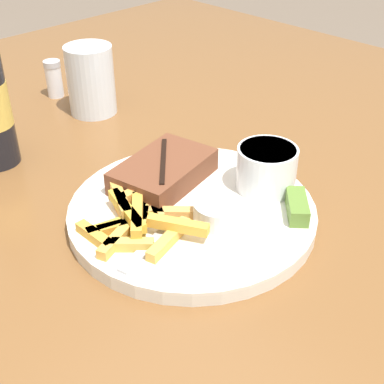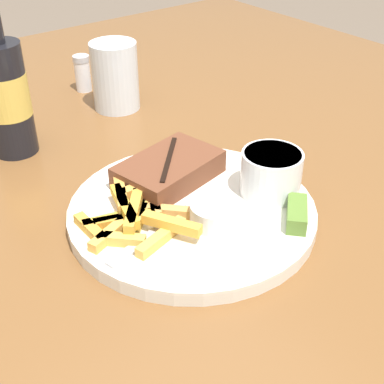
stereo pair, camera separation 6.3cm
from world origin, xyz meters
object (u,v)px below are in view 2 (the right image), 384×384
object	(u,v)px
beer_bottle	(5,92)
salt_shaker	(83,73)
steak_portion	(169,170)
pickle_spear	(297,214)
drinking_glass	(115,76)
coleslaw_cup	(271,171)
fork_utensil	(149,237)
dinner_plate	(192,212)
dipping_sauce_cup	(212,214)

from	to	relation	value
beer_bottle	salt_shaker	xyz separation A→B (m)	(0.19, 0.14, -0.06)
steak_portion	salt_shaker	world-z (taller)	salt_shaker
steak_portion	pickle_spear	size ratio (longest dim) A/B	2.51
salt_shaker	drinking_glass	bearing A→B (deg)	-85.29
pickle_spear	drinking_glass	distance (m)	0.43
coleslaw_cup	pickle_spear	world-z (taller)	coleslaw_cup
pickle_spear	beer_bottle	xyz separation A→B (m)	(-0.18, 0.39, 0.06)
fork_utensil	beer_bottle	xyz separation A→B (m)	(-0.02, 0.31, 0.07)
coleslaw_cup	pickle_spear	size ratio (longest dim) A/B	1.30
dinner_plate	beer_bottle	bearing A→B (deg)	108.78
pickle_spear	dipping_sauce_cup	bearing A→B (deg)	145.49
salt_shaker	steak_portion	bearing A→B (deg)	-101.69
beer_bottle	salt_shaker	size ratio (longest dim) A/B	4.00
fork_utensil	salt_shaker	distance (m)	0.48
dinner_plate	dipping_sauce_cup	xyz separation A→B (m)	(-0.00, -0.04, 0.02)
drinking_glass	salt_shaker	distance (m)	0.10
steak_portion	fork_utensil	world-z (taller)	steak_portion
dinner_plate	dipping_sauce_cup	world-z (taller)	dipping_sauce_cup
dinner_plate	steak_portion	world-z (taller)	steak_portion
dinner_plate	pickle_spear	xyz separation A→B (m)	(0.08, -0.10, 0.02)
fork_utensil	drinking_glass	size ratio (longest dim) A/B	1.18
dinner_plate	fork_utensil	size ratio (longest dim) A/B	2.23
pickle_spear	beer_bottle	world-z (taller)	beer_bottle
coleslaw_cup	drinking_glass	distance (m)	0.37
steak_portion	pickle_spear	world-z (taller)	steak_portion
coleslaw_cup	drinking_glass	xyz separation A→B (m)	(0.00, 0.37, 0.01)
coleslaw_cup	beer_bottle	xyz separation A→B (m)	(-0.19, 0.33, 0.04)
beer_bottle	drinking_glass	bearing A→B (deg)	11.24
pickle_spear	beer_bottle	bearing A→B (deg)	114.19
dinner_plate	steak_portion	bearing A→B (deg)	78.37
salt_shaker	fork_utensil	bearing A→B (deg)	-110.06
dinner_plate	coleslaw_cup	bearing A→B (deg)	-20.63
dipping_sauce_cup	steak_portion	bearing A→B (deg)	80.49
dinner_plate	drinking_glass	world-z (taller)	drinking_glass
beer_bottle	dipping_sauce_cup	bearing A→B (deg)	-74.18
pickle_spear	fork_utensil	bearing A→B (deg)	152.65
fork_utensil	drinking_glass	bearing A→B (deg)	49.50
beer_bottle	drinking_glass	distance (m)	0.20
dipping_sauce_cup	pickle_spear	world-z (taller)	dipping_sauce_cup
drinking_glass	steak_portion	bearing A→B (deg)	-107.59
dipping_sauce_cup	dinner_plate	bearing A→B (deg)	83.77
fork_utensil	coleslaw_cup	bearing A→B (deg)	-19.69
steak_portion	drinking_glass	bearing A→B (deg)	72.41
fork_utensil	beer_bottle	bearing A→B (deg)	80.21
fork_utensil	salt_shaker	xyz separation A→B (m)	(0.17, 0.45, 0.01)
fork_utensil	drinking_glass	xyz separation A→B (m)	(0.17, 0.35, 0.04)
steak_portion	beer_bottle	size ratio (longest dim) A/B	0.56
pickle_spear	drinking_glass	bearing A→B (deg)	87.02
dipping_sauce_cup	pickle_spear	distance (m)	0.10
beer_bottle	fork_utensil	bearing A→B (deg)	-85.64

